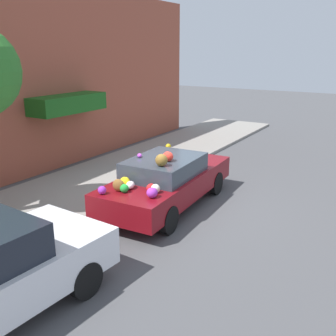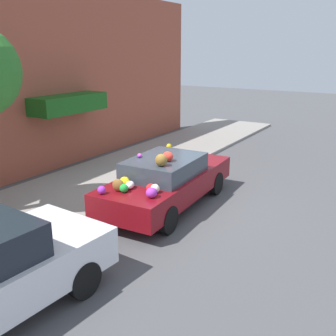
% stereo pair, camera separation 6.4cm
% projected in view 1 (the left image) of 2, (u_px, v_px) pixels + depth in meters
% --- Properties ---
extents(ground_plane, '(60.00, 60.00, 0.00)m').
position_uv_depth(ground_plane, '(166.00, 205.00, 10.10)').
color(ground_plane, '#4C4C4F').
extents(sidewalk_curb, '(24.00, 3.20, 0.11)m').
position_uv_depth(sidewalk_curb, '(87.00, 185.00, 11.43)').
color(sidewalk_curb, gray).
rests_on(sidewalk_curb, ground).
extents(building_facade, '(18.00, 1.20, 5.83)m').
position_uv_depth(building_facade, '(27.00, 82.00, 11.75)').
color(building_facade, '#9E4C38').
rests_on(building_facade, ground).
extents(fire_hydrant, '(0.20, 0.20, 0.70)m').
position_uv_depth(fire_hydrant, '(168.00, 154.00, 13.23)').
color(fire_hydrant, gold).
rests_on(fire_hydrant, sidewalk_curb).
extents(art_car, '(4.48, 1.88, 1.59)m').
position_uv_depth(art_car, '(167.00, 180.00, 9.81)').
color(art_car, maroon).
rests_on(art_car, ground).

